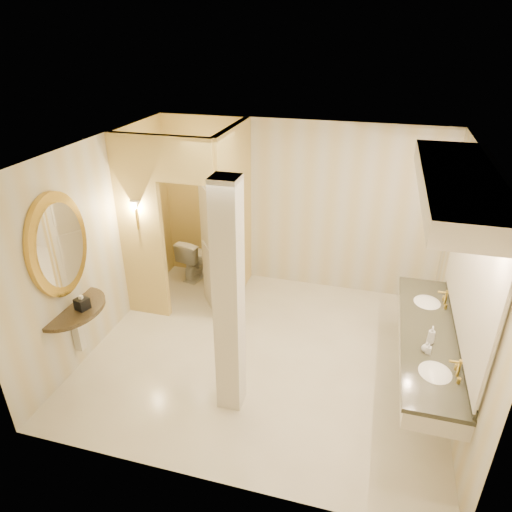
# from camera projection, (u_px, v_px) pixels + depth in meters

# --- Properties ---
(floor) EXTENTS (4.50, 4.50, 0.00)m
(floor) POSITION_uv_depth(u_px,v_px,m) (265.00, 353.00, 6.10)
(floor) COLOR #EFE6CE
(floor) RESTS_ON ground
(ceiling) EXTENTS (4.50, 4.50, 0.00)m
(ceiling) POSITION_uv_depth(u_px,v_px,m) (267.00, 152.00, 4.88)
(ceiling) COLOR silver
(ceiling) RESTS_ON wall_back
(wall_back) EXTENTS (4.50, 0.02, 2.70)m
(wall_back) POSITION_uv_depth(u_px,v_px,m) (297.00, 207.00, 7.21)
(wall_back) COLOR beige
(wall_back) RESTS_ON floor
(wall_front) EXTENTS (4.50, 0.02, 2.70)m
(wall_front) POSITION_uv_depth(u_px,v_px,m) (206.00, 372.00, 3.77)
(wall_front) COLOR beige
(wall_front) RESTS_ON floor
(wall_left) EXTENTS (0.02, 4.00, 2.70)m
(wall_left) POSITION_uv_depth(u_px,v_px,m) (101.00, 243.00, 6.02)
(wall_left) COLOR beige
(wall_left) RESTS_ON floor
(wall_right) EXTENTS (0.02, 4.00, 2.70)m
(wall_right) POSITION_uv_depth(u_px,v_px,m) (466.00, 289.00, 4.96)
(wall_right) COLOR beige
(wall_right) RESTS_ON floor
(toilet_closet) EXTENTS (1.50, 1.55, 2.70)m
(toilet_closet) POSITION_uv_depth(u_px,v_px,m) (206.00, 222.00, 6.57)
(toilet_closet) COLOR #E8C879
(toilet_closet) RESTS_ON floor
(wall_sconce) EXTENTS (0.14, 0.14, 0.42)m
(wall_sconce) POSITION_uv_depth(u_px,v_px,m) (135.00, 207.00, 6.14)
(wall_sconce) COLOR gold
(wall_sconce) RESTS_ON toilet_closet
(vanity) EXTENTS (0.75, 2.64, 2.09)m
(vanity) POSITION_uv_depth(u_px,v_px,m) (446.00, 274.00, 4.69)
(vanity) COLOR beige
(vanity) RESTS_ON floor
(console_shelf) EXTENTS (0.96, 0.96, 1.93)m
(console_shelf) POSITION_uv_depth(u_px,v_px,m) (64.00, 273.00, 5.30)
(console_shelf) COLOR black
(console_shelf) RESTS_ON floor
(pillar) EXTENTS (0.27, 0.27, 2.70)m
(pillar) POSITION_uv_depth(u_px,v_px,m) (229.00, 303.00, 4.71)
(pillar) COLOR beige
(pillar) RESTS_ON floor
(tissue_box) EXTENTS (0.17, 0.17, 0.14)m
(tissue_box) POSITION_uv_depth(u_px,v_px,m) (82.00, 304.00, 5.44)
(tissue_box) COLOR black
(tissue_box) RESTS_ON console_shelf
(toilet) EXTENTS (0.55, 0.78, 0.72)m
(toilet) POSITION_uv_depth(u_px,v_px,m) (197.00, 257.00, 7.81)
(toilet) COLOR white
(toilet) RESTS_ON floor
(soap_bottle_a) EXTENTS (0.06, 0.06, 0.12)m
(soap_bottle_a) POSITION_uv_depth(u_px,v_px,m) (429.00, 349.00, 4.70)
(soap_bottle_a) COLOR beige
(soap_bottle_a) RESTS_ON vanity
(soap_bottle_b) EXTENTS (0.11, 0.11, 0.12)m
(soap_bottle_b) POSITION_uv_depth(u_px,v_px,m) (426.00, 347.00, 4.72)
(soap_bottle_b) COLOR silver
(soap_bottle_b) RESTS_ON vanity
(soap_bottle_c) EXTENTS (0.08, 0.08, 0.21)m
(soap_bottle_c) POSITION_uv_depth(u_px,v_px,m) (431.00, 335.00, 4.83)
(soap_bottle_c) COLOR #C6B28C
(soap_bottle_c) RESTS_ON vanity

